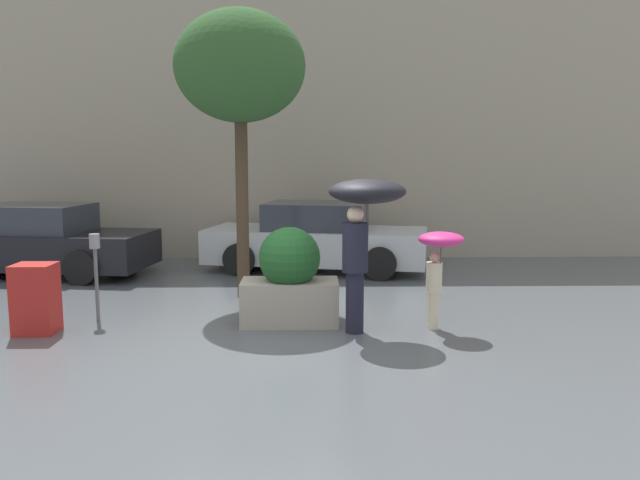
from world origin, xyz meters
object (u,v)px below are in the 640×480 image
object	(u,v)px
planter_box	(290,279)
parked_car_near	(317,239)
person_child	(439,254)
parked_car_far	(35,242)
parking_meter	(95,258)
street_tree	(240,69)
person_adult	(364,213)
newspaper_box	(36,299)

from	to	relation	value
planter_box	parked_car_near	world-z (taller)	parked_car_near
person_child	parked_car_far	size ratio (longest dim) A/B	0.28
person_child	parking_meter	world-z (taller)	person_child
parked_car_far	street_tree	size ratio (longest dim) A/B	1.03
person_adult	street_tree	bearing A→B (deg)	122.25
street_tree	person_child	bearing A→B (deg)	-35.60
person_adult	planter_box	bearing A→B (deg)	148.44
person_child	newspaper_box	distance (m)	5.22
person_child	parked_car_near	size ratio (longest dim) A/B	0.28
parking_meter	parked_car_near	bearing A→B (deg)	51.04
person_child	parked_car_near	xyz separation A→B (m)	(-1.52, 4.35, -0.39)
person_adult	newspaper_box	world-z (taller)	person_adult
person_child	person_adult	bearing A→B (deg)	-128.79
parking_meter	newspaper_box	distance (m)	0.93
parked_car_far	parking_meter	bearing A→B (deg)	-137.86
person_child	parking_meter	bearing A→B (deg)	-140.79
planter_box	newspaper_box	size ratio (longest dim) A/B	1.47
person_adult	parking_meter	xyz separation A→B (m)	(-3.61, 0.63, -0.68)
planter_box	parking_meter	xyz separation A→B (m)	(-2.66, 0.22, 0.25)
person_adult	parked_car_far	world-z (taller)	person_adult
planter_box	person_child	distance (m)	2.00
parked_car_far	street_tree	world-z (taller)	street_tree
parked_car_far	newspaper_box	size ratio (longest dim) A/B	5.12
street_tree	newspaper_box	world-z (taller)	street_tree
street_tree	newspaper_box	bearing A→B (deg)	-140.86
planter_box	person_child	xyz separation A→B (m)	(1.94, -0.32, 0.38)
person_adult	parked_car_near	distance (m)	4.57
parked_car_far	street_tree	distance (m)	5.52
planter_box	newspaper_box	world-z (taller)	planter_box
street_tree	parking_meter	world-z (taller)	street_tree
parked_car_far	person_adult	bearing A→B (deg)	-116.31
planter_box	parked_car_near	bearing A→B (deg)	84.02
person_adult	parked_car_far	distance (m)	7.25
person_child	street_tree	size ratio (longest dim) A/B	0.29
planter_box	parked_car_far	xyz separation A→B (m)	(-4.98, 3.66, -0.01)
parking_meter	planter_box	bearing A→B (deg)	-4.66
parked_car_near	street_tree	distance (m)	4.01
planter_box	parked_car_far	world-z (taller)	parked_car_far
parked_car_far	newspaper_box	distance (m)	4.38
planter_box	parked_car_far	bearing A→B (deg)	143.71
planter_box	parked_car_near	distance (m)	4.05
street_tree	parked_car_far	bearing A→B (deg)	154.26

